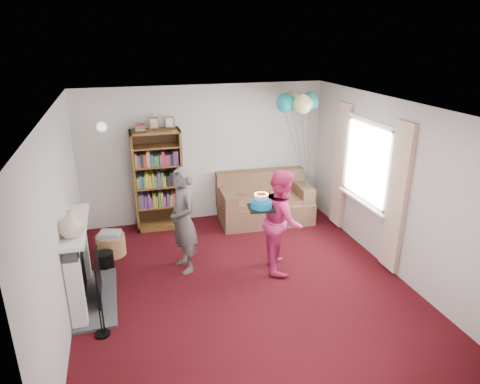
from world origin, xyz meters
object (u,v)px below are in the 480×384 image
object	(u,v)px
person_striped	(183,220)
birthday_cake	(261,204)
bookcase	(158,180)
sofa	(264,202)
person_magenta	(282,220)

from	to	relation	value
person_striped	birthday_cake	bearing A→B (deg)	49.83
person_striped	birthday_cake	distance (m)	1.18
birthday_cake	bookcase	bearing A→B (deg)	119.36
person_striped	birthday_cake	xyz separation A→B (m)	(1.01, -0.51, 0.34)
sofa	person_striped	bearing A→B (deg)	-137.80
bookcase	person_magenta	xyz separation A→B (m)	(1.59, -1.99, -0.11)
person_striped	person_magenta	bearing A→B (deg)	62.44
sofa	birthday_cake	xyz separation A→B (m)	(-0.72, -1.92, 0.80)
birthday_cake	sofa	bearing A→B (deg)	69.46
bookcase	sofa	bearing A→B (deg)	-6.82
sofa	person_striped	distance (m)	2.27
sofa	person_magenta	distance (m)	1.84
bookcase	sofa	distance (m)	2.02
bookcase	person_striped	xyz separation A→B (m)	(0.20, -1.63, -0.09)
person_magenta	birthday_cake	bearing A→B (deg)	126.86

